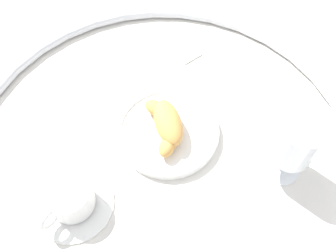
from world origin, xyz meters
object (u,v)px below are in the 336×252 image
at_px(croissant_large, 166,123).
at_px(juice_glass_left, 295,143).
at_px(pastry_plate, 168,131).
at_px(sugar_packet, 189,54).
at_px(coffee_cup_near, 70,199).

relative_size(croissant_large, juice_glass_left, 0.90).
bearing_deg(pastry_plate, sugar_packet, -5.23).
bearing_deg(sugar_packet, croissant_large, -140.86).
relative_size(pastry_plate, sugar_packet, 3.85).
distance_m(pastry_plate, juice_glass_left, 0.23).
bearing_deg(coffee_cup_near, sugar_packet, -23.41).
height_order(croissant_large, sugar_packet, croissant_large).
xyz_separation_m(pastry_plate, juice_glass_left, (-0.04, -0.21, 0.08)).
height_order(croissant_large, coffee_cup_near, croissant_large).
xyz_separation_m(coffee_cup_near, juice_glass_left, (0.12, -0.35, 0.07)).
distance_m(pastry_plate, coffee_cup_near, 0.21).
xyz_separation_m(croissant_large, coffee_cup_near, (-0.16, 0.14, -0.01)).
bearing_deg(croissant_large, sugar_packet, -5.99).
xyz_separation_m(pastry_plate, sugar_packet, (0.21, -0.02, -0.01)).
bearing_deg(coffee_cup_near, croissant_large, -40.86).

